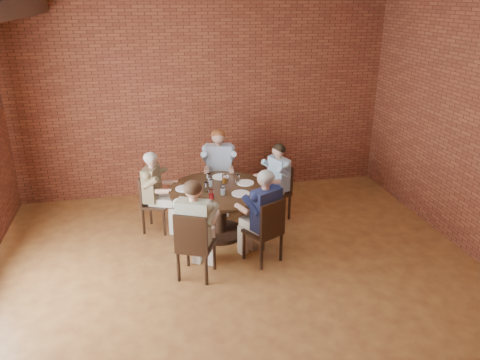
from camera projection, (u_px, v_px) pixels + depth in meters
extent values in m
plane|color=#A06931|center=(248.00, 300.00, 5.58)|extent=(7.00, 7.00, 0.00)
plane|color=brown|center=(204.00, 99.00, 8.13)|extent=(7.00, 0.00, 7.00)
cylinder|color=black|center=(220.00, 232.00, 7.10)|extent=(0.74, 0.74, 0.06)
cylinder|color=black|center=(220.00, 213.00, 6.98)|extent=(0.21, 0.21, 0.64)
cylinder|color=#392314|center=(219.00, 190.00, 6.85)|extent=(1.48, 1.48, 0.05)
cube|color=black|center=(275.00, 193.00, 7.47)|extent=(0.50, 0.50, 0.04)
cube|color=black|center=(285.00, 177.00, 7.47)|extent=(0.17, 0.37, 0.44)
cylinder|color=black|center=(261.00, 205.00, 7.60)|extent=(0.04, 0.04, 0.41)
cylinder|color=black|center=(273.00, 212.00, 7.35)|extent=(0.04, 0.04, 0.41)
cylinder|color=black|center=(277.00, 201.00, 7.77)|extent=(0.04, 0.04, 0.41)
cylinder|color=black|center=(289.00, 208.00, 7.51)|extent=(0.04, 0.04, 0.41)
cube|color=black|center=(219.00, 184.00, 7.85)|extent=(0.50, 0.50, 0.04)
cube|color=black|center=(219.00, 165.00, 7.93)|extent=(0.44, 0.11, 0.50)
cylinder|color=black|center=(208.00, 201.00, 7.74)|extent=(0.04, 0.04, 0.41)
cylinder|color=black|center=(231.00, 201.00, 7.76)|extent=(0.04, 0.04, 0.41)
cylinder|color=black|center=(208.00, 192.00, 8.10)|extent=(0.04, 0.04, 0.41)
cylinder|color=black|center=(230.00, 192.00, 8.11)|extent=(0.04, 0.04, 0.41)
cube|color=black|center=(156.00, 204.00, 7.09)|extent=(0.50, 0.50, 0.04)
cube|color=black|center=(144.00, 189.00, 7.03)|extent=(0.17, 0.38, 0.44)
cylinder|color=black|center=(164.00, 223.00, 7.00)|extent=(0.04, 0.04, 0.41)
cylinder|color=black|center=(171.00, 214.00, 7.30)|extent=(0.04, 0.04, 0.41)
cylinder|color=black|center=(143.00, 222.00, 7.05)|extent=(0.04, 0.04, 0.41)
cylinder|color=black|center=(151.00, 212.00, 7.35)|extent=(0.04, 0.04, 0.41)
cube|color=black|center=(196.00, 246.00, 5.92)|extent=(0.57, 0.57, 0.04)
cube|color=black|center=(191.00, 235.00, 5.65)|extent=(0.40, 0.22, 0.49)
cylinder|color=black|center=(214.00, 256.00, 6.13)|extent=(0.04, 0.04, 0.41)
cylinder|color=black|center=(188.00, 252.00, 6.21)|extent=(0.04, 0.04, 0.41)
cylinder|color=black|center=(206.00, 270.00, 5.80)|extent=(0.04, 0.04, 0.41)
cylinder|color=black|center=(178.00, 267.00, 5.88)|extent=(0.04, 0.04, 0.41)
cube|color=black|center=(263.00, 232.00, 6.28)|extent=(0.56, 0.56, 0.04)
cube|color=black|center=(273.00, 219.00, 6.05)|extent=(0.39, 0.23, 0.48)
cylinder|color=black|center=(263.00, 237.00, 6.59)|extent=(0.04, 0.04, 0.41)
cylinder|color=black|center=(244.00, 245.00, 6.38)|extent=(0.04, 0.04, 0.41)
cylinder|color=black|center=(281.00, 247.00, 6.34)|extent=(0.04, 0.04, 0.41)
cylinder|color=black|center=(261.00, 256.00, 6.13)|extent=(0.04, 0.04, 0.41)
cylinder|color=white|center=(245.00, 183.00, 7.03)|extent=(0.26, 0.26, 0.01)
cylinder|color=white|center=(221.00, 177.00, 7.26)|extent=(0.26, 0.26, 0.01)
cylinder|color=white|center=(184.00, 189.00, 6.82)|extent=(0.26, 0.26, 0.01)
cylinder|color=white|center=(241.00, 194.00, 6.65)|extent=(0.26, 0.26, 0.01)
cylinder|color=white|center=(237.00, 179.00, 7.00)|extent=(0.07, 0.07, 0.14)
cylinder|color=white|center=(224.00, 179.00, 7.00)|extent=(0.07, 0.07, 0.14)
cylinder|color=white|center=(209.00, 178.00, 7.04)|extent=(0.07, 0.07, 0.14)
cylinder|color=white|center=(210.00, 182.00, 6.89)|extent=(0.07, 0.07, 0.14)
cylinder|color=white|center=(207.00, 187.00, 6.71)|extent=(0.07, 0.07, 0.14)
cylinder|color=white|center=(211.00, 194.00, 6.46)|extent=(0.07, 0.07, 0.14)
cylinder|color=white|center=(223.00, 190.00, 6.60)|extent=(0.07, 0.07, 0.14)
cube|color=black|center=(254.00, 195.00, 6.61)|extent=(0.08, 0.14, 0.01)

